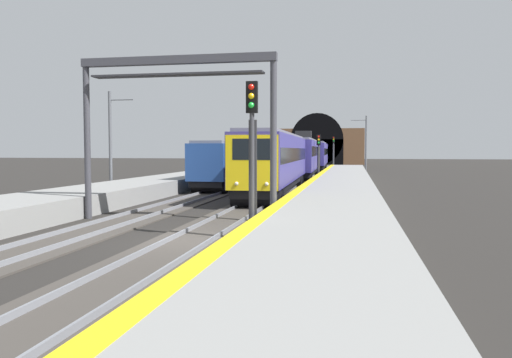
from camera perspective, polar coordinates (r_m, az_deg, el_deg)
name	(u,v)px	position (r m, az deg, el deg)	size (l,w,h in m)	color
ground_plane	(192,242)	(17.25, -7.21, -7.09)	(320.00, 320.00, 0.00)	#282623
platform_right	(324,232)	(16.36, 7.69, -5.90)	(112.00, 4.38, 0.99)	gray
platform_right_edge_strip	(264,215)	(16.50, 0.94, -4.04)	(112.00, 0.50, 0.01)	yellow
track_main_line	(192,241)	(17.24, -7.21, -6.96)	(160.00, 2.93, 0.21)	#423D38
track_adjacent_line	(72,237)	(19.06, -20.02, -6.14)	(160.00, 2.77, 0.21)	#423D38
train_main_approaching	(303,156)	(54.93, 5.35, 2.57)	(59.52, 3.32, 5.13)	navy
train_adjacent_platform	(274,157)	(63.41, 2.07, 2.44)	(59.47, 3.22, 3.74)	#264C99
railway_signal_near	(252,145)	(17.04, -0.45, 3.80)	(0.39, 0.38, 5.39)	#38383D
railway_signal_mid	(319,153)	(50.17, 7.05, 2.95)	(0.39, 0.38, 4.59)	#38383D
railway_signal_far	(334,149)	(88.83, 8.72, 3.37)	(0.39, 0.38, 5.41)	#4C4C54
overhead_signal_gantry	(177,97)	(22.31, -8.93, 9.13)	(0.70, 8.72, 7.12)	#3F3F47
tunnel_portal	(317,146)	(108.39, 6.91, 3.67)	(2.72, 19.61, 10.98)	brown
catenary_mast_near	(366,143)	(70.71, 12.25, 3.94)	(0.22, 2.19, 7.73)	#595B60
catenary_mast_far	(111,142)	(36.89, -16.04, 4.07)	(0.22, 1.86, 7.17)	#595B60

